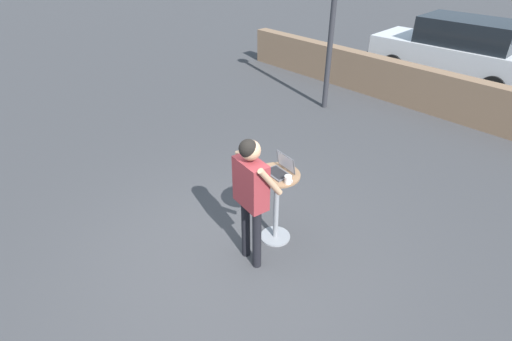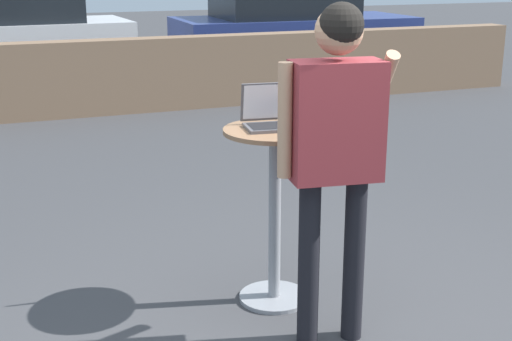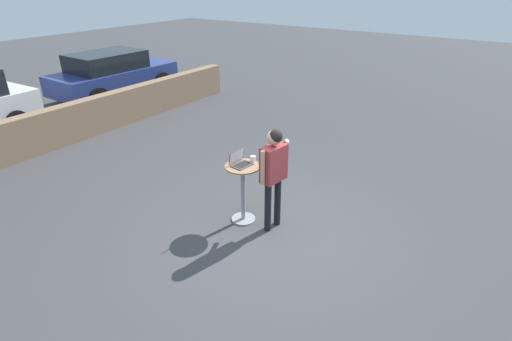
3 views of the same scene
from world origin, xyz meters
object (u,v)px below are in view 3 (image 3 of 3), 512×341
object	(u,v)px
cafe_table	(243,187)
parked_car_further_down	(112,74)
laptop	(240,162)
standing_person	(274,167)
coffee_mug	(253,159)

from	to	relation	value
cafe_table	parked_car_further_down	world-z (taller)	parked_car_further_down
cafe_table	parked_car_further_down	distance (m)	8.93
laptop	standing_person	distance (m)	0.59
laptop	parked_car_further_down	distance (m)	8.88
laptop	coffee_mug	xyz separation A→B (m)	(0.22, -0.10, -0.00)
standing_person	parked_car_further_down	distance (m)	9.39
standing_person	coffee_mug	bearing A→B (deg)	74.55
cafe_table	laptop	size ratio (longest dim) A/B	2.89
laptop	coffee_mug	bearing A→B (deg)	-23.95
laptop	standing_person	world-z (taller)	standing_person
laptop	coffee_mug	size ratio (longest dim) A/B	2.90
cafe_table	parked_car_further_down	xyz separation A→B (m)	(3.69, 8.13, 0.15)
coffee_mug	parked_car_further_down	xyz separation A→B (m)	(3.46, 8.18, -0.30)
laptop	coffee_mug	distance (m)	0.24
cafe_table	standing_person	world-z (taller)	standing_person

